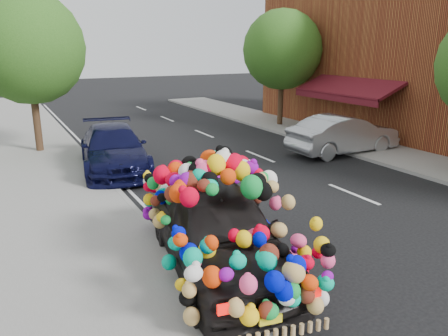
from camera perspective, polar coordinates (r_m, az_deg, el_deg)
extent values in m
plane|color=black|center=(10.97, 2.74, -6.31)|extent=(100.00, 100.00, 0.00)
cube|color=gray|center=(9.67, -20.16, -10.07)|extent=(4.00, 60.00, 0.12)
cube|color=gray|center=(10.04, -9.02, -8.24)|extent=(0.15, 60.00, 0.13)
cube|color=gray|center=(18.27, 20.43, 1.91)|extent=(3.00, 40.00, 0.12)
cube|color=#510F17|center=(20.34, 15.70, 10.19)|extent=(1.62, 5.20, 0.75)
cube|color=#510F17|center=(19.87, 14.02, 9.03)|extent=(0.06, 5.20, 0.35)
cylinder|color=#332114|center=(18.50, -23.28, 5.91)|extent=(0.28, 0.28, 2.73)
sphere|color=#235215|center=(18.29, -24.21, 14.15)|extent=(4.20, 4.20, 4.20)
cylinder|color=#332114|center=(23.09, 7.38, 8.66)|extent=(0.28, 0.28, 2.64)
sphere|color=#235215|center=(22.92, 7.61, 15.07)|extent=(4.00, 4.00, 4.00)
imported|color=black|center=(8.19, -0.78, -8.03)|extent=(2.70, 5.03, 1.63)
cube|color=red|center=(6.01, 0.17, -17.94)|extent=(0.23, 0.10, 0.14)
cube|color=red|center=(6.48, 11.64, -15.60)|extent=(0.23, 0.10, 0.14)
cube|color=yellow|center=(6.37, 6.11, -19.12)|extent=(0.34, 0.10, 0.12)
imported|color=black|center=(15.23, -14.23, 2.46)|extent=(2.84, 5.38, 1.48)
imported|color=#9DA0A4|center=(17.72, 15.34, 4.24)|extent=(4.57, 1.60, 1.50)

